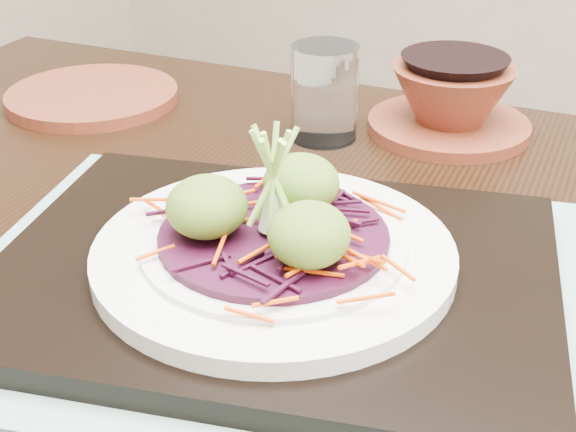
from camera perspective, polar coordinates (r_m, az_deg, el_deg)
The scene contains 11 objects.
dining_table at distance 0.64m, azimuth 1.74°, elevation -11.02°, with size 1.24×0.88×0.73m.
placemat at distance 0.56m, azimuth -0.99°, elevation -4.95°, with size 0.44×0.34×0.00m, color #7FA596.
serving_tray at distance 0.56m, azimuth -1.00°, elevation -4.06°, with size 0.38×0.29×0.02m, color black.
white_plate at distance 0.55m, azimuth -1.01°, elevation -2.58°, with size 0.25×0.25×0.02m.
cabbage_bed at distance 0.54m, azimuth -1.02°, elevation -1.44°, with size 0.16×0.16×0.01m, color #380B22.
carrot_julienne at distance 0.54m, azimuth -1.03°, elevation -0.74°, with size 0.19×0.19×0.01m, color #DF4403, non-canonical shape.
guacamole_scoops at distance 0.53m, azimuth -1.08°, elevation 0.59°, with size 0.14×0.12×0.04m.
scallion_garnish at distance 0.52m, azimuth -1.06°, elevation 2.45°, with size 0.06×0.06×0.09m, color #97CF52, non-canonical shape.
terracotta_side_plate at distance 0.91m, azimuth -13.74°, elevation 8.28°, with size 0.19×0.19×0.01m, color #602616.
water_glass at distance 0.78m, azimuth 2.60°, elevation 8.74°, with size 0.07×0.07×0.09m, color white.
terracotta_bowl_set at distance 0.82m, azimuth 11.49°, elevation 7.88°, with size 0.17×0.17×0.07m.
Camera 1 is at (0.14, -0.54, 1.05)m, focal length 50.00 mm.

